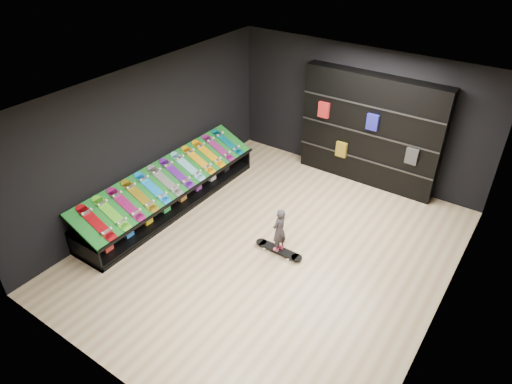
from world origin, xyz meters
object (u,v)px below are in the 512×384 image
Objects in this scene: display_rack at (171,196)px; child at (279,238)px; floor_skateboard at (279,251)px; back_shelving at (370,131)px.

display_rack is 8.41× the size of child.
floor_skateboard is 1.83× the size of child.
child is at bearing -93.93° from back_shelving.
display_rack is 4.59× the size of floor_skateboard.
child reaches higher than floor_skateboard.
back_shelving is 3.21× the size of floor_skateboard.
floor_skateboard is (-0.23, -3.33, -1.21)m from back_shelving.
floor_skateboard is (2.71, -0.01, -0.20)m from display_rack.
back_shelving reaches higher than floor_skateboard.
child is (2.71, -0.01, 0.11)m from display_rack.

